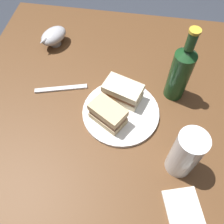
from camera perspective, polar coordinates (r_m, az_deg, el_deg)
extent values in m
plane|color=#333842|center=(1.48, -1.15, -17.18)|extent=(6.00, 6.00, 0.00)
cube|color=brown|center=(1.12, -1.49, -12.07)|extent=(1.12, 0.97, 0.77)
cylinder|color=white|center=(0.77, 2.10, -0.02)|extent=(0.25, 0.25, 0.01)
cube|color=beige|center=(0.79, 2.50, 4.01)|extent=(0.11, 0.14, 0.02)
cube|color=brown|center=(0.78, 2.55, 4.83)|extent=(0.10, 0.13, 0.01)
cube|color=beige|center=(0.76, 2.60, 5.69)|extent=(0.11, 0.14, 0.02)
cube|color=#CCB284|center=(0.74, -1.01, -1.63)|extent=(0.11, 0.13, 0.02)
cube|color=brown|center=(0.72, -1.03, -0.77)|extent=(0.10, 0.12, 0.02)
cube|color=#CCB284|center=(0.70, -1.06, 0.14)|extent=(0.11, 0.13, 0.02)
cube|color=#B77F33|center=(0.78, 0.45, 3.00)|extent=(0.05, 0.04, 0.02)
cube|color=#B77F33|center=(0.76, -0.44, 0.18)|extent=(0.05, 0.03, 0.02)
cube|color=#AD702D|center=(0.77, -1.33, 1.84)|extent=(0.04, 0.05, 0.02)
cube|color=#AD702D|center=(0.76, -1.78, -0.01)|extent=(0.02, 0.04, 0.02)
cylinder|color=white|center=(0.65, 17.02, -9.46)|extent=(0.08, 0.08, 0.17)
cylinder|color=orange|center=(0.68, 16.40, -10.42)|extent=(0.07, 0.07, 0.11)
cylinder|color=#B7B7BC|center=(1.01, -13.33, 15.84)|extent=(0.04, 0.04, 0.02)
ellipsoid|color=#B7B7BC|center=(0.99, -13.71, 17.18)|extent=(0.13, 0.12, 0.05)
ellipsoid|color=#381E0F|center=(0.98, -13.78, 17.46)|extent=(0.11, 0.10, 0.02)
cone|color=#B7B7BC|center=(0.96, -16.09, 15.84)|extent=(0.04, 0.04, 0.02)
cylinder|color=#19421E|center=(0.78, 15.61, 8.22)|extent=(0.07, 0.07, 0.18)
cone|color=#19421E|center=(0.71, 17.51, 13.42)|extent=(0.07, 0.07, 0.02)
cylinder|color=#19421E|center=(0.69, 18.39, 15.75)|extent=(0.03, 0.03, 0.06)
cylinder|color=gold|center=(0.67, 19.16, 17.74)|extent=(0.03, 0.03, 0.01)
cube|color=silver|center=(0.69, 16.66, -21.46)|extent=(0.13, 0.12, 0.01)
cube|color=silver|center=(0.85, -11.99, 5.47)|extent=(0.06, 0.18, 0.01)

